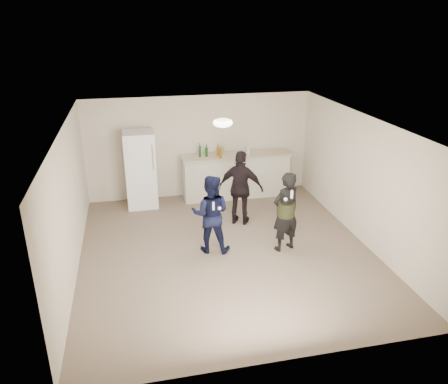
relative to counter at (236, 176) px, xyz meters
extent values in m
plane|color=#6B5B4C|center=(-0.84, -2.67, -0.53)|extent=(6.00, 6.00, 0.00)
plane|color=silver|center=(-0.84, -2.67, 1.98)|extent=(6.00, 6.00, 0.00)
plane|color=beige|center=(-0.84, 0.33, 0.72)|extent=(6.00, 0.00, 6.00)
plane|color=beige|center=(-0.84, -5.67, 0.72)|extent=(6.00, 0.00, 6.00)
plane|color=beige|center=(-3.59, -2.67, 0.72)|extent=(0.00, 6.00, 6.00)
plane|color=beige|center=(1.91, -2.67, 0.72)|extent=(0.00, 6.00, 6.00)
cube|color=beige|center=(0.00, 0.00, 0.00)|extent=(2.60, 0.56, 1.05)
cube|color=beige|center=(0.00, 0.00, 0.55)|extent=(2.68, 0.64, 0.04)
cube|color=white|center=(-2.32, -0.07, 0.38)|extent=(0.70, 0.70, 1.80)
cylinder|color=silver|center=(-2.04, -0.44, 0.78)|extent=(0.02, 0.02, 0.60)
ellipsoid|color=white|center=(-0.84, -2.37, 1.93)|extent=(0.36, 0.36, 0.16)
cylinder|color=silver|center=(-0.33, 0.11, 0.65)|extent=(0.08, 0.08, 0.17)
imported|color=#0F163F|center=(-1.12, -2.57, 0.24)|extent=(0.88, 0.77, 1.53)
imported|color=black|center=(0.27, -2.83, 0.27)|extent=(0.67, 0.54, 1.58)
cylinder|color=#2D3518|center=(0.27, -2.83, 0.32)|extent=(0.34, 0.34, 0.28)
imported|color=black|center=(-0.27, -1.53, 0.29)|extent=(1.04, 0.79, 1.64)
cube|color=silver|center=(-1.12, -2.85, 0.53)|extent=(0.04, 0.04, 0.15)
sphere|color=white|center=(-1.00, -2.82, 0.45)|extent=(0.07, 0.07, 0.07)
cube|color=white|center=(0.27, -3.08, 0.72)|extent=(0.04, 0.04, 0.15)
sphere|color=white|center=(0.17, -3.05, 0.62)|extent=(0.07, 0.07, 0.07)
cylinder|color=#154814|center=(-0.74, -0.01, 0.67)|extent=(0.07, 0.07, 0.22)
cylinder|color=brown|center=(-0.42, -0.18, 0.67)|extent=(0.07, 0.07, 0.22)
cylinder|color=#856113|center=(-0.45, 0.02, 0.66)|extent=(0.08, 0.08, 0.20)
cylinder|color=#144622|center=(-0.89, 0.02, 0.69)|extent=(0.06, 0.06, 0.26)
cylinder|color=silver|center=(0.28, -0.09, 0.66)|extent=(0.07, 0.07, 0.19)
camera|label=1|loc=(-2.47, -9.90, 3.70)|focal=35.00mm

